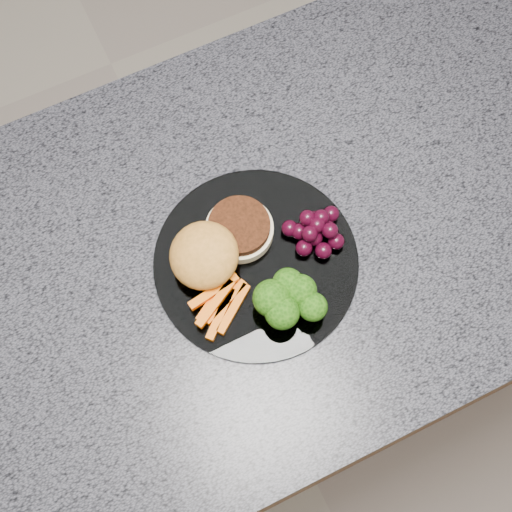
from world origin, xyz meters
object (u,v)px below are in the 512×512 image
(island_cabinet, at_px, (262,326))
(grape_bunch, at_px, (316,230))
(plate, at_px, (256,262))
(burger, at_px, (217,247))

(island_cabinet, height_order, grape_bunch, grape_bunch)
(grape_bunch, bearing_deg, plate, 179.57)
(island_cabinet, xyz_separation_m, burger, (-0.07, -0.00, 0.50))
(plate, relative_size, grape_bunch, 3.32)
(plate, bearing_deg, island_cabinet, 47.62)
(island_cabinet, distance_m, grape_bunch, 0.50)
(burger, height_order, grape_bunch, burger)
(plate, height_order, burger, burger)
(burger, distance_m, grape_bunch, 0.13)
(island_cabinet, distance_m, burger, 0.50)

